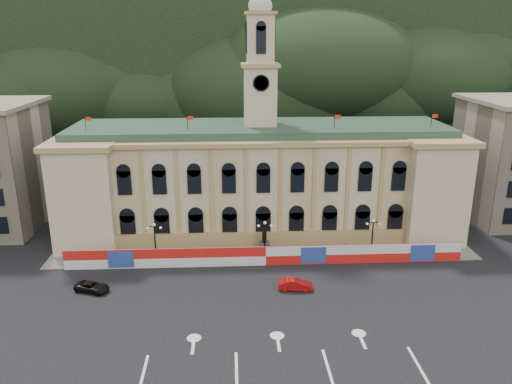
{
  "coord_description": "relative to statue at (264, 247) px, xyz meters",
  "views": [
    {
      "loc": [
        -4.19,
        -42.1,
        27.78
      ],
      "look_at": [
        -1.09,
        18.0,
        8.75
      ],
      "focal_mm": 35.0,
      "sensor_mm": 36.0,
      "label": 1
    }
  ],
  "objects": [
    {
      "name": "ground",
      "position": [
        0.0,
        -18.0,
        -1.19
      ],
      "size": [
        260.0,
        260.0,
        0.0
      ],
      "primitive_type": "plane",
      "color": "black",
      "rests_on": "ground"
    },
    {
      "name": "lane_markings",
      "position": [
        0.0,
        -23.0,
        -1.18
      ],
      "size": [
        26.0,
        10.0,
        0.02
      ],
      "primitive_type": null,
      "color": "white",
      "rests_on": "ground"
    },
    {
      "name": "hill_ridge",
      "position": [
        0.03,
        103.99,
        18.3
      ],
      "size": [
        230.0,
        80.0,
        64.0
      ],
      "color": "black",
      "rests_on": "ground"
    },
    {
      "name": "city_hall",
      "position": [
        0.0,
        9.63,
        6.66
      ],
      "size": [
        56.2,
        17.6,
        37.1
      ],
      "color": "beige",
      "rests_on": "ground"
    },
    {
      "name": "hoarding_fence",
      "position": [
        0.06,
        -2.93,
        0.06
      ],
      "size": [
        50.0,
        0.44,
        2.5
      ],
      "color": "red",
      "rests_on": "ground"
    },
    {
      "name": "pavement",
      "position": [
        0.0,
        -0.25,
        -1.11
      ],
      "size": [
        56.0,
        5.5,
        0.16
      ],
      "primitive_type": "cube",
      "color": "slate",
      "rests_on": "ground"
    },
    {
      "name": "statue",
      "position": [
        0.0,
        0.0,
        0.0
      ],
      "size": [
        1.4,
        1.4,
        3.72
      ],
      "color": "#595651",
      "rests_on": "ground"
    },
    {
      "name": "lamp_left",
      "position": [
        -14.0,
        -1.0,
        1.89
      ],
      "size": [
        1.96,
        0.44,
        5.15
      ],
      "color": "black",
      "rests_on": "ground"
    },
    {
      "name": "lamp_center",
      "position": [
        0.0,
        -1.0,
        1.89
      ],
      "size": [
        1.96,
        0.44,
        5.15
      ],
      "color": "black",
      "rests_on": "ground"
    },
    {
      "name": "lamp_right",
      "position": [
        14.0,
        -1.0,
        1.89
      ],
      "size": [
        1.96,
        0.44,
        5.15
      ],
      "color": "black",
      "rests_on": "ground"
    },
    {
      "name": "red_sedan",
      "position": [
        2.92,
        -9.49,
        -0.54
      ],
      "size": [
        2.06,
        4.18,
        1.3
      ],
      "primitive_type": "imported",
      "rotation": [
        0.0,
        0.0,
        1.48
      ],
      "color": "#A30B0B",
      "rests_on": "ground"
    },
    {
      "name": "black_suv",
      "position": [
        -20.11,
        -8.73,
        -0.63
      ],
      "size": [
        4.41,
        5.19,
        1.11
      ],
      "primitive_type": "imported",
      "rotation": [
        0.0,
        0.0,
        1.22
      ],
      "color": "black",
      "rests_on": "ground"
    }
  ]
}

